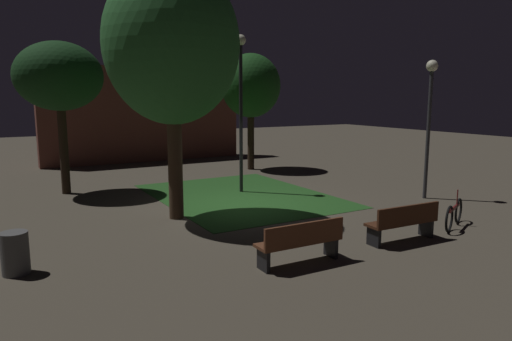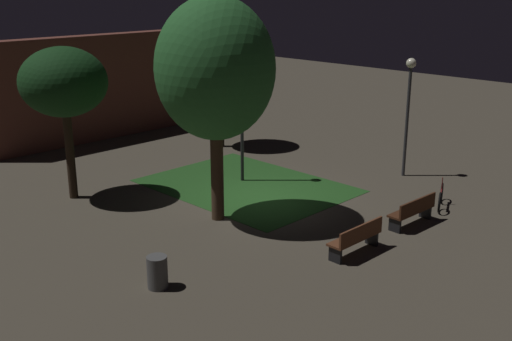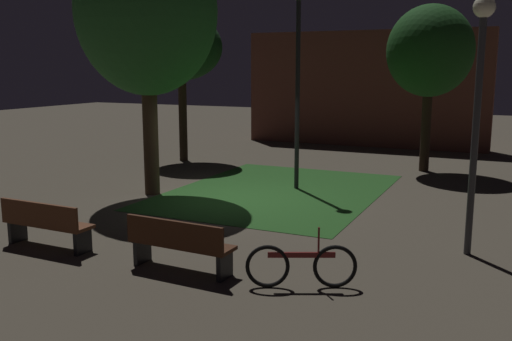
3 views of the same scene
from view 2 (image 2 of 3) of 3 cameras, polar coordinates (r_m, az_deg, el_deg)
The scene contains 12 objects.
ground_plane at distance 20.77m, azimuth 0.56°, elevation -2.56°, with size 60.00×60.00×0.00m, color #4C4438.
grass_lawn at distance 21.98m, azimuth -0.87°, elevation -1.42°, with size 5.20×6.99×0.01m, color #23511E.
bench_near_trees at distance 16.66m, azimuth 9.32°, elevation -6.14°, with size 1.81×0.51×0.88m.
bench_front_right at distance 18.90m, azimuth 14.37°, elevation -3.60°, with size 1.82×0.55×0.88m.
tree_tall_center at distance 17.87m, azimuth -3.81°, elevation 9.30°, with size 3.49×3.49×6.67m.
tree_left_canopy at distance 20.80m, azimuth -17.41°, elevation 7.75°, with size 2.81×2.81×5.05m.
tree_back_right at distance 26.58m, azimuth -3.40°, elevation 9.99°, with size 2.63×2.63×5.13m.
lamp_post_path_center at distance 21.74m, azimuth -1.33°, elevation 7.91°, with size 0.36×0.36×5.28m.
lamp_post_near_wall at distance 23.10m, azimuth 13.97°, elevation 6.65°, with size 0.36×0.36×4.39m.
trash_bin at distance 14.96m, azimuth -9.13°, elevation -9.28°, with size 0.49×0.49×0.80m, color #4C4C4C.
bicycle at distance 20.71m, azimuth 16.74°, elevation -2.37°, with size 1.53×0.75×0.93m.
building_wall_backdrop at distance 28.95m, azimuth -15.12°, elevation 7.33°, with size 10.01×0.80×4.72m, color brown.
Camera 2 is at (-14.04, -13.61, 7.00)m, focal length 43.17 mm.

